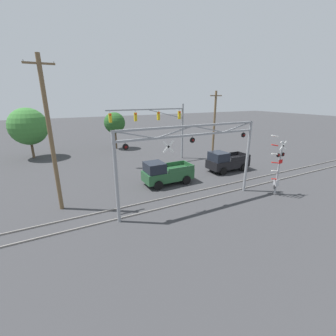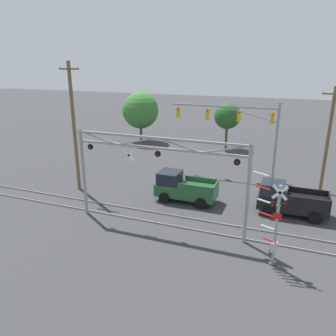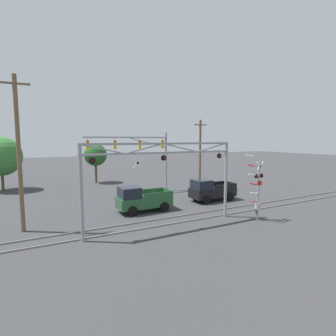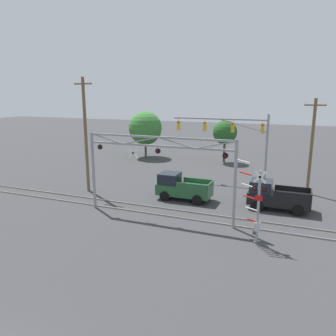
% 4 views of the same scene
% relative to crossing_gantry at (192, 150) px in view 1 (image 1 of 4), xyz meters
% --- Properties ---
extents(rail_track_near, '(80.00, 0.08, 0.10)m').
position_rel_crossing_gantry_xyz_m(rail_track_near, '(0.02, 0.28, -4.22)').
color(rail_track_near, gray).
rests_on(rail_track_near, ground_plane).
extents(rail_track_far, '(80.00, 0.08, 0.10)m').
position_rel_crossing_gantry_xyz_m(rail_track_far, '(0.02, 1.72, -4.22)').
color(rail_track_far, gray).
rests_on(rail_track_far, ground_plane).
extents(crossing_gantry, '(11.38, 0.27, 6.03)m').
position_rel_crossing_gantry_xyz_m(crossing_gantry, '(0.00, 0.00, 0.00)').
color(crossing_gantry, gray).
rests_on(crossing_gantry, ground_plane).
extents(crossing_signal_mast, '(1.82, 0.35, 5.15)m').
position_rel_crossing_gantry_xyz_m(crossing_signal_mast, '(7.28, -1.76, -2.09)').
color(crossing_signal_mast, gray).
rests_on(crossing_signal_mast, ground_plane).
extents(traffic_signal_span, '(9.84, 0.39, 7.08)m').
position_rel_crossing_gantry_xyz_m(traffic_signal_span, '(3.66, 11.99, 0.68)').
color(traffic_signal_span, gray).
rests_on(traffic_signal_span, ground_plane).
extents(pickup_truck_lead, '(4.68, 2.23, 2.25)m').
position_rel_crossing_gantry_xyz_m(pickup_truck_lead, '(0.18, 4.61, -3.19)').
color(pickup_truck_lead, '#23512D').
rests_on(pickup_truck_lead, ground_plane).
extents(pickup_truck_following, '(4.73, 2.23, 2.25)m').
position_rel_crossing_gantry_xyz_m(pickup_truck_following, '(7.91, 5.03, -3.19)').
color(pickup_truck_following, black).
rests_on(pickup_truck_following, ground_plane).
extents(utility_pole_left, '(1.80, 0.28, 10.44)m').
position_rel_crossing_gantry_xyz_m(utility_pole_left, '(-8.84, 3.73, 1.10)').
color(utility_pole_left, brown).
rests_on(utility_pole_left, ground_plane).
extents(utility_pole_right, '(1.80, 0.28, 8.62)m').
position_rel_crossing_gantry_xyz_m(utility_pole_right, '(10.37, 10.53, 0.19)').
color(utility_pole_right, brown).
rests_on(utility_pole_right, ground_plane).
extents(background_tree_beyond_span, '(4.77, 4.77, 6.60)m').
position_rel_crossing_gantry_xyz_m(background_tree_beyond_span, '(-11.34, 21.32, -0.06)').
color(background_tree_beyond_span, brown).
rests_on(background_tree_beyond_span, ground_plane).
extents(background_tree_far_left_verge, '(3.20, 3.20, 5.65)m').
position_rel_crossing_gantry_xyz_m(background_tree_far_left_verge, '(0.09, 21.84, -0.24)').
color(background_tree_far_left_verge, brown).
rests_on(background_tree_far_left_verge, ground_plane).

